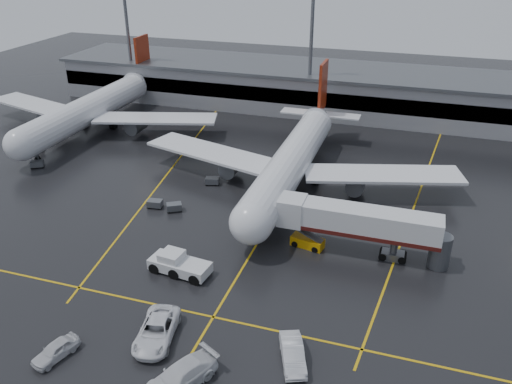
% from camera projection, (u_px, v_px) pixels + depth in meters
% --- Properties ---
extents(ground, '(220.00, 220.00, 0.00)m').
position_uv_depth(ground, '(275.00, 214.00, 70.74)').
color(ground, black).
rests_on(ground, ground).
extents(apron_line_centre, '(0.25, 90.00, 0.02)m').
position_uv_depth(apron_line_centre, '(275.00, 214.00, 70.73)').
color(apron_line_centre, gold).
rests_on(apron_line_centre, ground).
extents(apron_line_stop, '(60.00, 0.25, 0.02)m').
position_uv_depth(apron_line_stop, '(213.00, 317.00, 52.03)').
color(apron_line_stop, gold).
rests_on(apron_line_stop, ground).
extents(apron_line_left, '(9.99, 69.35, 0.02)m').
position_uv_depth(apron_line_left, '(173.00, 167.00, 84.72)').
color(apron_line_left, gold).
rests_on(apron_line_left, ground).
extents(apron_line_right, '(7.57, 69.64, 0.02)m').
position_uv_depth(apron_line_right, '(416.00, 200.00, 74.30)').
color(apron_line_right, gold).
rests_on(apron_line_right, ground).
extents(terminal, '(122.00, 19.00, 8.60)m').
position_uv_depth(terminal, '(338.00, 90.00, 109.54)').
color(terminal, gray).
rests_on(terminal, ground).
extents(light_mast_left, '(3.00, 1.20, 25.45)m').
position_uv_depth(light_mast_left, '(128.00, 33.00, 112.27)').
color(light_mast_left, '#595B60').
rests_on(light_mast_left, ground).
extents(light_mast_mid, '(3.00, 1.20, 25.45)m').
position_uv_depth(light_mast_mid, '(311.00, 44.00, 101.30)').
color(light_mast_mid, '#595B60').
rests_on(light_mast_mid, ground).
extents(main_airliner, '(48.80, 45.60, 14.10)m').
position_uv_depth(main_airliner, '(293.00, 159.00, 77.09)').
color(main_airliner, silver).
rests_on(main_airliner, ground).
extents(second_airliner, '(48.80, 45.60, 14.10)m').
position_uv_depth(second_airliner, '(92.00, 108.00, 98.80)').
color(second_airliner, silver).
rests_on(second_airliner, ground).
extents(jet_bridge, '(19.90, 3.40, 6.05)m').
position_uv_depth(jet_bridge, '(360.00, 224.00, 60.61)').
color(jet_bridge, silver).
rests_on(jet_bridge, ground).
extents(pushback_tractor, '(7.19, 3.67, 2.47)m').
position_uv_depth(pushback_tractor, '(178.00, 265.00, 58.45)').
color(pushback_tractor, silver).
rests_on(pushback_tractor, ground).
extents(belt_loader, '(4.20, 2.49, 2.50)m').
position_uv_depth(belt_loader, '(307.00, 242.00, 63.35)').
color(belt_loader, '#CF8B08').
rests_on(belt_loader, ground).
extents(service_van_a, '(4.49, 7.45, 1.94)m').
position_uv_depth(service_van_a, '(157.00, 331.00, 48.86)').
color(service_van_a, white).
rests_on(service_van_a, ground).
extents(service_van_b, '(5.61, 7.27, 1.96)m').
position_uv_depth(service_van_b, '(181.00, 376.00, 43.89)').
color(service_van_b, silver).
rests_on(service_van_b, ground).
extents(service_van_c, '(3.76, 5.70, 1.78)m').
position_uv_depth(service_van_c, '(293.00, 354.00, 46.34)').
color(service_van_c, silver).
rests_on(service_van_c, ground).
extents(service_van_d, '(2.97, 4.80, 1.52)m').
position_uv_depth(service_van_d, '(55.00, 350.00, 46.87)').
color(service_van_d, silver).
rests_on(service_van_d, ground).
extents(baggage_cart_a, '(2.38, 2.13, 1.12)m').
position_uv_depth(baggage_cart_a, '(174.00, 207.00, 71.29)').
color(baggage_cart_a, '#595B60').
rests_on(baggage_cart_a, ground).
extents(baggage_cart_b, '(2.16, 1.57, 1.12)m').
position_uv_depth(baggage_cart_b, '(155.00, 203.00, 72.18)').
color(baggage_cart_b, '#595B60').
rests_on(baggage_cart_b, ground).
extents(baggage_cart_c, '(2.26, 1.75, 1.12)m').
position_uv_depth(baggage_cart_c, '(212.00, 181.00, 78.69)').
color(baggage_cart_c, '#595B60').
rests_on(baggage_cart_c, ground).
extents(baggage_cart_d, '(2.36, 2.01, 1.12)m').
position_uv_depth(baggage_cart_d, '(37.00, 147.00, 90.68)').
color(baggage_cart_d, '#595B60').
rests_on(baggage_cart_d, ground).
extents(baggage_cart_e, '(2.38, 2.13, 1.12)m').
position_uv_depth(baggage_cart_e, '(37.00, 164.00, 84.30)').
color(baggage_cart_e, '#595B60').
rests_on(baggage_cart_e, ground).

